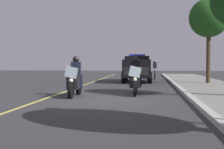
% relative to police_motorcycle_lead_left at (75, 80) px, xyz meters
% --- Properties ---
extents(ground_plane, '(80.00, 80.00, 0.00)m').
position_rel_police_motorcycle_lead_left_xyz_m(ground_plane, '(0.75, 1.46, -0.70)').
color(ground_plane, '#333335').
extents(curb_strip, '(48.00, 0.24, 0.15)m').
position_rel_police_motorcycle_lead_left_xyz_m(curb_strip, '(0.75, 4.73, -0.62)').
color(curb_strip, '#B7B5AD').
rests_on(curb_strip, ground).
extents(lane_stripe_center, '(48.00, 0.12, 0.01)m').
position_rel_police_motorcycle_lead_left_xyz_m(lane_stripe_center, '(0.75, -0.99, -0.70)').
color(lane_stripe_center, '#E0D14C').
rests_on(lane_stripe_center, ground).
extents(police_motorcycle_lead_left, '(2.14, 0.57, 1.72)m').
position_rel_police_motorcycle_lead_left_xyz_m(police_motorcycle_lead_left, '(0.00, 0.00, 0.00)').
color(police_motorcycle_lead_left, black).
rests_on(police_motorcycle_lead_left, ground).
extents(police_motorcycle_lead_right, '(2.14, 0.57, 1.72)m').
position_rel_police_motorcycle_lead_left_xyz_m(police_motorcycle_lead_right, '(-1.05, 2.51, 0.00)').
color(police_motorcycle_lead_right, black).
rests_on(police_motorcycle_lead_right, ground).
extents(police_suv, '(4.94, 2.16, 2.05)m').
position_rel_police_motorcycle_lead_left_xyz_m(police_suv, '(-9.78, 2.25, 0.37)').
color(police_suv, black).
rests_on(police_suv, ground).
extents(cyclist_background, '(1.76, 0.32, 1.69)m').
position_rel_police_motorcycle_lead_left_xyz_m(cyclist_background, '(-14.01, 3.63, 0.14)').
color(cyclist_background, black).
rests_on(cyclist_background, ground).
extents(tree_far_back, '(2.55, 2.55, 5.52)m').
position_rel_police_motorcycle_lead_left_xyz_m(tree_far_back, '(-7.82, 6.98, 3.62)').
color(tree_far_back, '#42301E').
rests_on(tree_far_back, sidewalk_strip).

